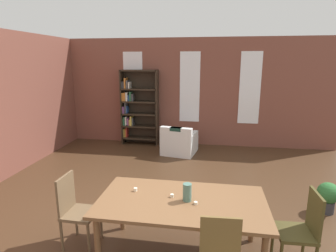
{
  "coord_description": "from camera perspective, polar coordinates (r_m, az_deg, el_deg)",
  "views": [
    {
      "loc": [
        0.63,
        -3.21,
        2.34
      ],
      "look_at": [
        -0.21,
        2.0,
        1.09
      ],
      "focal_mm": 29.67,
      "sensor_mm": 36.0,
      "label": 1
    }
  ],
  "objects": [
    {
      "name": "armchair_white",
      "position": [
        7.14,
        2.3,
        -3.51
      ],
      "size": [
        0.93,
        0.93,
        0.75
      ],
      "color": "silver",
      "rests_on": "ground"
    },
    {
      "name": "vase_on_table",
      "position": [
        3.32,
        3.96,
        -13.43
      ],
      "size": [
        0.1,
        0.1,
        0.21
      ],
      "primitive_type": "cylinder",
      "color": "#4C7266",
      "rests_on": "dining_table"
    },
    {
      "name": "potted_plant_by_shelf",
      "position": [
        5.12,
        30.0,
        -12.33
      ],
      "size": [
        0.33,
        0.33,
        0.49
      ],
      "color": "#333338",
      "rests_on": "ground"
    },
    {
      "name": "tealight_candle_1",
      "position": [
        3.59,
        -6.7,
        -12.82
      ],
      "size": [
        0.04,
        0.04,
        0.04
      ],
      "primitive_type": "cylinder",
      "color": "silver",
      "rests_on": "dining_table"
    },
    {
      "name": "dining_chair_head_left",
      "position": [
        3.86,
        -18.54,
        -15.74
      ],
      "size": [
        0.41,
        0.41,
        0.95
      ],
      "color": "brown",
      "rests_on": "ground"
    },
    {
      "name": "dining_table",
      "position": [
        3.41,
        2.81,
        -16.06
      ],
      "size": [
        1.97,
        1.05,
        0.74
      ],
      "color": "brown",
      "rests_on": "ground"
    },
    {
      "name": "window_pane_0",
      "position": [
        8.03,
        -7.12,
        8.05
      ],
      "size": [
        0.55,
        0.02,
        1.92
      ],
      "primitive_type": "cube",
      "color": "white"
    },
    {
      "name": "dining_chair_head_right",
      "position": [
        3.63,
        25.86,
        -18.4
      ],
      "size": [
        0.41,
        0.41,
        0.95
      ],
      "color": "#473F1C",
      "rests_on": "ground"
    },
    {
      "name": "window_pane_1",
      "position": [
        7.74,
        4.49,
        7.92
      ],
      "size": [
        0.55,
        0.02,
        1.92
      ],
      "primitive_type": "cube",
      "color": "white"
    },
    {
      "name": "bookshelf_tall",
      "position": [
        7.88,
        -6.32,
        3.92
      ],
      "size": [
        1.04,
        0.33,
        2.1
      ],
      "color": "#2D2319",
      "rests_on": "ground"
    },
    {
      "name": "window_pane_2",
      "position": [
        7.77,
        16.47,
        7.44
      ],
      "size": [
        0.55,
        0.02,
        1.92
      ],
      "primitive_type": "cube",
      "color": "white"
    },
    {
      "name": "tealight_candle_2",
      "position": [
        3.43,
        0.83,
        -14.12
      ],
      "size": [
        0.04,
        0.04,
        0.04
      ],
      "primitive_type": "cylinder",
      "color": "silver",
      "rests_on": "dining_table"
    },
    {
      "name": "tealight_candle_0",
      "position": [
        3.29,
        5.7,
        -15.46
      ],
      "size": [
        0.04,
        0.04,
        0.03
      ],
      "primitive_type": "cylinder",
      "color": "silver",
      "rests_on": "dining_table"
    },
    {
      "name": "ground_plane",
      "position": [
        4.02,
        -1.71,
        -22.3
      ],
      "size": [
        11.65,
        11.65,
        0.0
      ],
      "primitive_type": "plane",
      "color": "#472E1C"
    },
    {
      "name": "back_wall_brick",
      "position": [
        7.82,
        4.51,
        6.89
      ],
      "size": [
        7.88,
        0.12,
        2.95
      ],
      "primitive_type": "cube",
      "color": "brown",
      "rests_on": "ground"
    }
  ]
}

